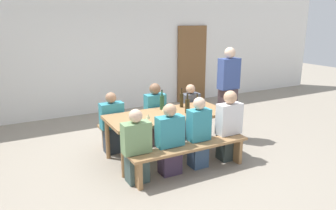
{
  "coord_description": "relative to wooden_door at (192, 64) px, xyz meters",
  "views": [
    {
      "loc": [
        -2.37,
        -4.46,
        2.27
      ],
      "look_at": [
        0.0,
        0.0,
        0.9
      ],
      "focal_mm": 33.88,
      "sensor_mm": 36.0,
      "label": 1
    }
  ],
  "objects": [
    {
      "name": "seated_guest_far_2",
      "position": [
        -1.59,
        -2.49,
        -0.55
      ],
      "size": [
        0.35,
        0.24,
        1.07
      ],
      "rotation": [
        0.0,
        0.0,
        -1.57
      ],
      "color": "#542A4B",
      "rests_on": "ground"
    },
    {
      "name": "back_wall",
      "position": [
        -2.39,
        0.14,
        0.55
      ],
      "size": [
        14.0,
        0.2,
        3.2
      ],
      "primitive_type": "cube",
      "color": "white",
      "rests_on": "ground"
    },
    {
      "name": "seated_guest_far_1",
      "position": [
        -2.35,
        -2.49,
        -0.5
      ],
      "size": [
        0.37,
        0.24,
        1.16
      ],
      "rotation": [
        0.0,
        0.0,
        -1.57
      ],
      "color": "#554247",
      "rests_on": "ground"
    },
    {
      "name": "bench_near",
      "position": [
        -2.39,
        -3.81,
        -0.7
      ],
      "size": [
        1.94,
        0.3,
        0.45
      ],
      "color": "#9E7247",
      "rests_on": "ground"
    },
    {
      "name": "ground_plane",
      "position": [
        -2.39,
        -3.08,
        -1.05
      ],
      "size": [
        24.0,
        24.0,
        0.0
      ],
      "primitive_type": "plane",
      "color": "gray"
    },
    {
      "name": "wine_glass_1",
      "position": [
        -1.88,
        -3.36,
        -0.18
      ],
      "size": [
        0.07,
        0.07,
        0.16
      ],
      "color": "silver",
      "rests_on": "tasting_table"
    },
    {
      "name": "seated_guest_near_0",
      "position": [
        -3.21,
        -3.66,
        -0.54
      ],
      "size": [
        0.4,
        0.24,
        1.09
      ],
      "rotation": [
        0.0,
        0.0,
        1.57
      ],
      "color": "#3C5351",
      "rests_on": "ground"
    },
    {
      "name": "wine_bottle_2",
      "position": [
        -1.98,
        -2.82,
        -0.17
      ],
      "size": [
        0.07,
        0.07,
        0.35
      ],
      "color": "#332814",
      "rests_on": "tasting_table"
    },
    {
      "name": "wine_bottle_0",
      "position": [
        -2.36,
        -2.8,
        -0.17
      ],
      "size": [
        0.08,
        0.08,
        0.35
      ],
      "color": "#234C2D",
      "rests_on": "tasting_table"
    },
    {
      "name": "wine_bottle_3",
      "position": [
        -1.86,
        -3.14,
        -0.19
      ],
      "size": [
        0.07,
        0.07,
        0.3
      ],
      "color": "#332814",
      "rests_on": "tasting_table"
    },
    {
      "name": "bench_far",
      "position": [
        -2.39,
        -2.34,
        -0.7
      ],
      "size": [
        1.94,
        0.3,
        0.45
      ],
      "color": "#9E7247",
      "rests_on": "ground"
    },
    {
      "name": "wine_glass_0",
      "position": [
        -2.52,
        -3.17,
        -0.18
      ],
      "size": [
        0.07,
        0.07,
        0.17
      ],
      "color": "silver",
      "rests_on": "tasting_table"
    },
    {
      "name": "seated_guest_near_1",
      "position": [
        -2.67,
        -3.66,
        -0.54
      ],
      "size": [
        0.41,
        0.24,
        1.1
      ],
      "rotation": [
        0.0,
        0.0,
        1.57
      ],
      "color": "#3D2E45",
      "rests_on": "ground"
    },
    {
      "name": "wine_glass_2",
      "position": [
        -2.53,
        -3.4,
        -0.19
      ],
      "size": [
        0.06,
        0.06,
        0.16
      ],
      "color": "silver",
      "rests_on": "tasting_table"
    },
    {
      "name": "wine_glass_3",
      "position": [
        -2.92,
        -3.43,
        -0.18
      ],
      "size": [
        0.08,
        0.08,
        0.17
      ],
      "color": "silver",
      "rests_on": "tasting_table"
    },
    {
      "name": "wooden_door",
      "position": [
        0.0,
        0.0,
        0.0
      ],
      "size": [
        0.9,
        0.06,
        2.1
      ],
      "primitive_type": "cube",
      "color": "brown",
      "rests_on": "ground"
    },
    {
      "name": "seated_guest_far_0",
      "position": [
        -3.18,
        -2.49,
        -0.55
      ],
      "size": [
        0.4,
        0.24,
        1.08
      ],
      "rotation": [
        0.0,
        0.0,
        -1.57
      ],
      "color": "#2F3944",
      "rests_on": "ground"
    },
    {
      "name": "seated_guest_near_3",
      "position": [
        -1.58,
        -3.66,
        -0.49
      ],
      "size": [
        0.41,
        0.24,
        1.17
      ],
      "rotation": [
        0.0,
        0.0,
        1.57
      ],
      "color": "#2C3634",
      "rests_on": "ground"
    },
    {
      "name": "tasting_table",
      "position": [
        -2.39,
        -3.08,
        -0.38
      ],
      "size": [
        2.04,
        0.87,
        0.75
      ],
      "color": "#9E7247",
      "rests_on": "ground"
    },
    {
      "name": "seated_guest_near_2",
      "position": [
        -2.17,
        -3.66,
        -0.51
      ],
      "size": [
        0.35,
        0.24,
        1.13
      ],
      "rotation": [
        0.0,
        0.0,
        1.57
      ],
      "color": "#364E6E",
      "rests_on": "ground"
    },
    {
      "name": "wine_bottle_1",
      "position": [
        -2.08,
        -3.18,
        -0.18
      ],
      "size": [
        0.08,
        0.08,
        0.34
      ],
      "color": "#332814",
      "rests_on": "tasting_table"
    },
    {
      "name": "standing_host",
      "position": [
        -1.0,
        -2.89,
        -0.18
      ],
      "size": [
        0.39,
        0.24,
        1.78
      ],
      "rotation": [
        0.0,
        0.0,
        3.14
      ],
      "color": "#47383B",
      "rests_on": "ground"
    }
  ]
}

